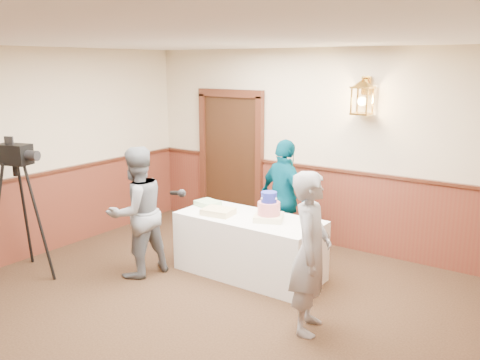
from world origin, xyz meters
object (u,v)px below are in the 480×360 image
(sheet_cake_green, at_px, (208,203))
(interviewer, at_px, (137,212))
(sheet_cake_yellow, at_px, (218,212))
(baker, at_px, (311,253))
(assistant_p, at_px, (284,199))
(tv_camera_rig, at_px, (20,218))
(display_table, at_px, (249,246))
(tiered_cake, at_px, (269,209))

(sheet_cake_green, relative_size, interviewer, 0.18)
(sheet_cake_yellow, height_order, baker, baker)
(sheet_cake_yellow, bearing_deg, assistant_p, 66.58)
(baker, distance_m, tv_camera_rig, 3.61)
(display_table, xyz_separation_m, interviewer, (-1.13, -0.79, 0.43))
(sheet_cake_yellow, bearing_deg, display_table, 21.25)
(sheet_cake_yellow, xyz_separation_m, baker, (1.61, -0.64, 0.02))
(display_table, relative_size, interviewer, 1.11)
(sheet_cake_yellow, xyz_separation_m, sheet_cake_green, (-0.35, 0.23, -0.00))
(baker, relative_size, tv_camera_rig, 0.97)
(sheet_cake_yellow, distance_m, baker, 1.73)
(sheet_cake_green, relative_size, tv_camera_rig, 0.18)
(display_table, height_order, baker, baker)
(baker, bearing_deg, display_table, 40.72)
(tiered_cake, distance_m, sheet_cake_yellow, 0.66)
(sheet_cake_yellow, xyz_separation_m, interviewer, (-0.76, -0.64, 0.02))
(tiered_cake, xyz_separation_m, interviewer, (-1.39, -0.81, -0.08))
(display_table, distance_m, sheet_cake_green, 0.83)
(assistant_p, bearing_deg, sheet_cake_green, 64.84)
(tiered_cake, distance_m, interviewer, 1.62)
(tiered_cake, bearing_deg, interviewer, -149.71)
(tiered_cake, relative_size, tv_camera_rig, 0.27)
(sheet_cake_green, height_order, tv_camera_rig, tv_camera_rig)
(sheet_cake_yellow, distance_m, interviewer, 1.00)
(display_table, distance_m, interviewer, 1.44)
(tv_camera_rig, bearing_deg, tiered_cake, 16.85)
(sheet_cake_green, bearing_deg, assistant_p, 42.99)
(assistant_p, bearing_deg, tiered_cake, 128.34)
(sheet_cake_yellow, relative_size, interviewer, 0.23)
(sheet_cake_green, bearing_deg, display_table, -6.96)
(tv_camera_rig, bearing_deg, sheet_cake_green, 31.60)
(interviewer, bearing_deg, display_table, 136.38)
(assistant_p, bearing_deg, interviewer, 75.41)
(sheet_cake_green, xyz_separation_m, tv_camera_rig, (-1.55, -1.72, -0.04))
(tiered_cake, distance_m, baker, 1.27)
(tiered_cake, height_order, sheet_cake_yellow, tiered_cake)
(interviewer, xyz_separation_m, assistant_p, (1.17, 1.58, -0.00))
(interviewer, xyz_separation_m, tv_camera_rig, (-1.14, -0.84, -0.07))
(sheet_cake_green, bearing_deg, interviewer, -115.14)
(tiered_cake, distance_m, tv_camera_rig, 3.03)
(assistant_p, relative_size, tv_camera_rig, 0.97)
(display_table, height_order, tv_camera_rig, tv_camera_rig)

